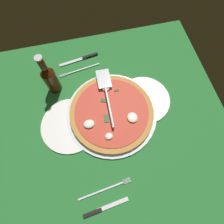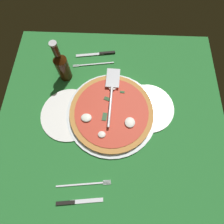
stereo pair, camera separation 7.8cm
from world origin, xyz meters
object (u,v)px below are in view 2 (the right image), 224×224
dinner_plate_left (69,114)px  pizza (112,112)px  place_setting_far (96,59)px  place_setting_near (80,193)px  dinner_plate_right (148,108)px  pizza_server (112,92)px  beer_bottle (62,65)px

dinner_plate_left → pizza: (18.89, 1.17, 1.65)cm
dinner_plate_left → pizza: 19.00cm
place_setting_far → place_setting_near: bearing=79.9°
dinner_plate_right → pizza: bearing=-168.1°
pizza → place_setting_far: (-9.04, 29.25, -1.79)cm
pizza → pizza_server: (-0.50, 8.56, 2.58)cm
pizza → place_setting_near: pizza is taller
dinner_plate_right → place_setting_far: place_setting_far is taller
place_setting_near → place_setting_far: size_ratio=1.00×
dinner_plate_right → pizza_server: 17.74cm
dinner_plate_left → place_setting_far: size_ratio=1.19×
pizza → dinner_plate_right: bearing=11.9°
dinner_plate_left → place_setting_near: bearing=-75.9°
dinner_plate_left → place_setting_near: size_ratio=1.19×
dinner_plate_left → place_setting_far: place_setting_far is taller
dinner_plate_right → dinner_plate_left: bearing=-172.6°
pizza → pizza_server: bearing=93.3°
dinner_plate_right → place_setting_near: (-26.86, -36.14, -0.14)cm
pizza_server → beer_bottle: size_ratio=1.28×
place_setting_far → beer_bottle: 19.40cm
dinner_plate_left → beer_bottle: size_ratio=1.11×
pizza → place_setting_far: size_ratio=1.74×
dinner_plate_right → pizza: (-15.92, -3.36, 1.65)cm
pizza → dinner_plate_left: bearing=-176.4°
pizza_server → place_setting_near: bearing=168.1°
place_setting_near → beer_bottle: (-11.87, 51.35, 8.54)cm
dinner_plate_left → pizza_server: bearing=27.9°
dinner_plate_left → dinner_plate_right: bearing=7.4°
beer_bottle → pizza: bearing=-39.2°
pizza → place_setting_far: 30.67cm
pizza → place_setting_near: (-10.93, -32.78, -1.79)cm
place_setting_near → dinner_plate_left: bearing=97.5°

